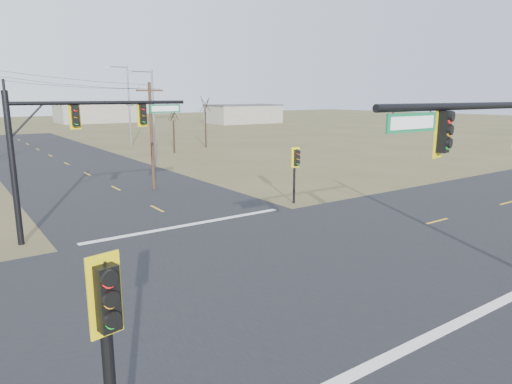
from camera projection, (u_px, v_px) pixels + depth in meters
ground at (270, 265)px, 19.42m from camera, size 320.00×320.00×0.00m
road_ew at (270, 265)px, 19.41m from camera, size 160.00×14.00×0.02m
road_ns at (270, 265)px, 19.41m from camera, size 14.00×160.00×0.02m
stop_bar_near at (422, 341)px, 13.40m from camera, size 12.00×0.40×0.01m
stop_bar_far at (189, 225)px, 25.42m from camera, size 12.00×0.40×0.01m
mast_arm_far at (75, 133)px, 22.70m from camera, size 9.04×0.43×7.33m
pedestal_signal_ne at (296, 162)px, 29.91m from camera, size 0.66×0.56×3.80m
pedestal_signal_sw at (109, 334)px, 7.16m from camera, size 0.62×0.55×4.76m
utility_pole_near at (152, 134)px, 34.25m from camera, size 1.91×0.72×8.05m
streetlight_a at (152, 114)px, 44.55m from camera, size 2.66×0.33×9.51m
streetlight_b at (127, 102)px, 63.57m from camera, size 3.10×0.40×11.08m
bare_tree_c at (173, 112)px, 56.23m from camera, size 3.61×3.61×6.44m
bare_tree_d at (205, 104)px, 62.32m from camera, size 2.81×2.81×7.36m
warehouse_mid at (98, 113)px, 121.02m from camera, size 20.00×12.00×5.00m
warehouse_right at (244, 114)px, 117.91m from camera, size 18.00×10.00×4.50m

